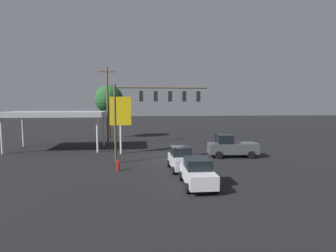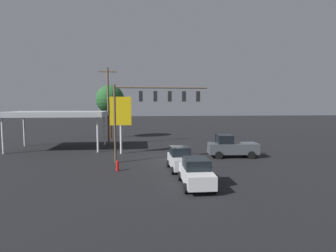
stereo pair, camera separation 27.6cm
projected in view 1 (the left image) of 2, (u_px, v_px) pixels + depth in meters
ground_plane at (170, 159)px, 26.97m from camera, size 200.00×200.00×0.00m
traffic_signal_assembly at (154, 102)px, 25.04m from camera, size 8.96×0.43×7.49m
utility_pole at (107, 104)px, 35.95m from camera, size 2.40×0.26×10.64m
gas_station_canopy at (57, 114)px, 32.48m from camera, size 11.73×6.68×4.72m
price_sign at (120, 113)px, 29.35m from camera, size 2.39×0.27×6.46m
pickup_parked at (231, 147)px, 27.90m from camera, size 5.33×2.56×2.40m
hatchback_crossing at (181, 159)px, 22.35m from camera, size 2.12×3.88×1.97m
sedan_far at (198, 172)px, 17.91m from camera, size 2.09×4.41×1.93m
street_tree at (109, 99)px, 43.33m from camera, size 4.68×4.68×8.80m
fire_hydrant at (118, 166)px, 22.04m from camera, size 0.24×0.24×0.88m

